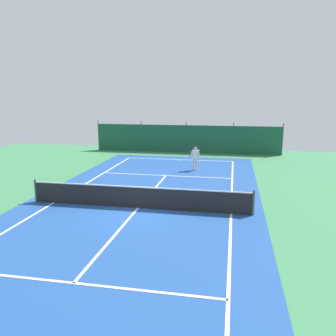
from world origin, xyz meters
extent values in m
plane|color=#387A4C|center=(0.00, 0.00, 0.00)|extent=(36.00, 36.00, 0.00)
cube|color=#1E478C|center=(0.00, 0.00, 0.00)|extent=(11.02, 26.60, 0.01)
cube|color=white|center=(0.00, 11.90, 0.01)|extent=(8.22, 0.10, 0.01)
cube|color=white|center=(-4.11, 0.00, 0.01)|extent=(0.10, 23.80, 0.01)
cube|color=white|center=(4.11, 0.00, 0.01)|extent=(0.10, 23.80, 0.01)
cube|color=white|center=(0.00, 6.40, 0.01)|extent=(8.22, 0.10, 0.01)
cube|color=white|center=(0.00, -6.40, 0.01)|extent=(8.22, 0.10, 0.01)
cube|color=white|center=(0.00, 0.00, 0.01)|extent=(0.10, 12.80, 0.01)
cube|color=white|center=(0.00, 11.75, 0.01)|extent=(0.10, 0.30, 0.01)
cube|color=black|center=(0.00, 0.00, 0.47)|extent=(9.92, 0.03, 0.95)
cube|color=white|center=(0.00, 0.00, 0.97)|extent=(9.92, 0.04, 0.05)
cylinder|color=#47474C|center=(-5.01, 0.00, 0.55)|extent=(0.10, 0.10, 1.10)
cylinder|color=#47474C|center=(5.01, 0.00, 0.55)|extent=(0.10, 0.10, 1.10)
cube|color=#195138|center=(0.00, 15.45, 1.20)|extent=(16.22, 0.06, 2.40)
cylinder|color=#595B60|center=(-8.11, 15.51, 1.35)|extent=(0.08, 0.08, 2.70)
cylinder|color=#595B60|center=(-4.05, 15.51, 1.35)|extent=(0.08, 0.08, 2.70)
cylinder|color=#595B60|center=(0.00, 15.51, 1.35)|extent=(0.08, 0.08, 2.70)
cylinder|color=#595B60|center=(4.05, 15.51, 1.35)|extent=(0.08, 0.08, 2.70)
cylinder|color=#595B60|center=(8.11, 15.51, 1.35)|extent=(0.08, 0.08, 2.70)
cube|color=#234C1E|center=(0.00, 16.05, 0.55)|extent=(14.60, 0.70, 1.10)
cylinder|color=beige|center=(1.72, 8.30, 0.41)|extent=(0.12, 0.12, 0.82)
cylinder|color=beige|center=(1.53, 8.34, 0.41)|extent=(0.12, 0.12, 0.82)
cylinder|color=white|center=(1.63, 8.32, 0.90)|extent=(0.40, 0.40, 0.22)
cube|color=white|center=(1.63, 8.32, 1.10)|extent=(0.39, 0.27, 0.56)
sphere|color=beige|center=(1.63, 8.32, 1.53)|extent=(0.22, 0.22, 0.22)
cylinder|color=black|center=(1.63, 8.32, 1.62)|extent=(0.23, 0.23, 0.04)
cylinder|color=beige|center=(1.85, 8.28, 1.13)|extent=(0.09, 0.09, 0.58)
cylinder|color=beige|center=(1.38, 8.25, 1.13)|extent=(0.19, 0.53, 0.41)
cylinder|color=black|center=(1.27, 7.97, 1.02)|extent=(0.09, 0.28, 0.13)
torus|color=teal|center=(1.27, 7.97, 1.24)|extent=(0.32, 0.18, 0.29)
sphere|color=#CCDB33|center=(-4.08, 11.79, 0.03)|extent=(0.07, 0.07, 0.07)
sphere|color=#CCDB33|center=(-2.33, 9.55, 0.03)|extent=(0.07, 0.07, 0.07)
sphere|color=#CCDB33|center=(4.07, 3.44, 0.03)|extent=(0.07, 0.07, 0.07)
cylinder|color=#338CD8|center=(-5.83, 1.57, 0.12)|extent=(0.08, 0.08, 0.24)
camera|label=1|loc=(4.08, -14.15, 4.98)|focal=36.66mm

